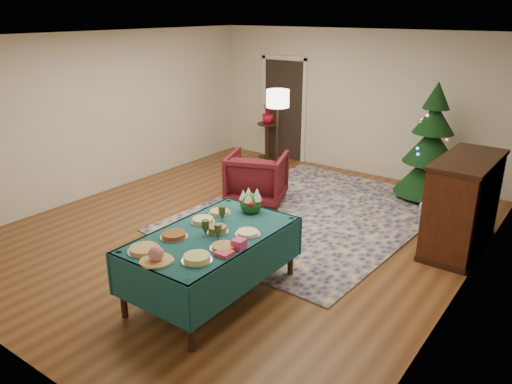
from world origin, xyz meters
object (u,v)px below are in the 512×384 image
Objects in this scene: christmas_tree at (431,148)px; gift_box at (239,244)px; piano at (462,205)px; buffet_table at (212,246)px; floor_lamp at (278,104)px; side_table at (268,142)px; armchair at (257,175)px; potted_plant at (268,117)px.

gift_box is at bearing -95.89° from christmas_tree.
piano is at bearing -59.54° from christmas_tree.
buffet_table is 4.56m from christmas_tree.
buffet_table is 4.15m from floor_lamp.
side_table is (-3.04, 4.92, -0.42)m from gift_box.
armchair is at bearing 116.22° from buffet_table.
floor_lamp is (-1.63, 3.73, 0.83)m from buffet_table.
gift_box is 0.08× the size of piano.
buffet_table is at bearing 94.51° from armchair.
christmas_tree is at bearing 120.46° from piano.
potted_plant is 4.92m from piano.
christmas_tree is 1.92m from piano.
armchair is 1.19× the size of side_table.
floor_lamp is (-0.34, 1.10, 0.97)m from armchair.
buffet_table is 0.98× the size of christmas_tree.
buffet_table is 16.09× the size of gift_box.
buffet_table is 4.33× the size of potted_plant.
side_table is at bearing 118.30° from buffet_table.
armchair is at bearing -176.66° from piano.
gift_box is 0.27× the size of potted_plant.
floor_lamp is at bearing -94.56° from armchair.
armchair is (-1.29, 2.63, -0.14)m from buffet_table.
christmas_tree is (2.55, 0.73, -0.55)m from floor_lamp.
gift_box is at bearing -58.24° from potted_plant.
side_table is at bearing -45.00° from potted_plant.
gift_box is at bearing -61.43° from floor_lamp.
christmas_tree is at bearing -162.16° from armchair.
christmas_tree is at bearing 78.33° from buffet_table.
piano is (3.52, -0.91, -0.82)m from floor_lamp.
christmas_tree reaches higher than floor_lamp.
floor_lamp is at bearing -164.04° from christmas_tree.
side_table is (-0.96, 1.09, -1.06)m from floor_lamp.
side_table is (-1.30, 2.19, -0.08)m from armchair.
christmas_tree is at bearing -5.91° from side_table.
christmas_tree is at bearing 15.96° from floor_lamp.
piano reaches higher than armchair.
potted_plant is at bearing 135.00° from side_table.
armchair is 2.90m from christmas_tree.
gift_box is (0.45, -0.10, 0.20)m from buffet_table.
floor_lamp is at bearing 118.57° from gift_box.
buffet_table is at bearing -101.67° from christmas_tree.
side_table is 0.52m from potted_plant.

